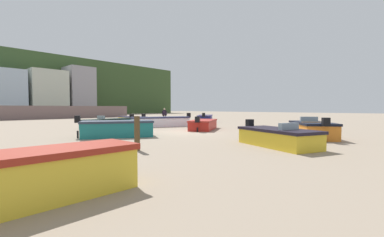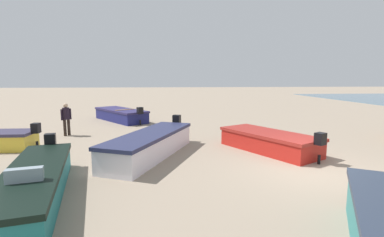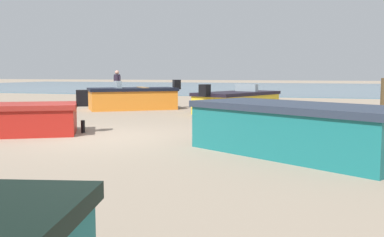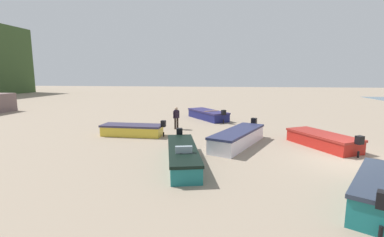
% 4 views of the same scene
% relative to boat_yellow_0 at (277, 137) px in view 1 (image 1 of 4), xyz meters
% --- Properties ---
extents(ground_plane, '(160.00, 160.00, 0.00)m').
position_rel_boat_yellow_0_xyz_m(ground_plane, '(1.74, 7.36, -0.40)').
color(ground_plane, gray).
extents(harbor_pier, '(20.91, 2.40, 1.97)m').
position_rel_boat_yellow_0_xyz_m(harbor_pier, '(5.61, 37.36, 0.58)').
color(harbor_pier, '#735D5B').
rests_on(harbor_pier, ground).
extents(townhouse_centre, '(7.10, 6.83, 8.97)m').
position_rel_boat_yellow_0_xyz_m(townhouse_centre, '(0.62, 54.77, 4.08)').
color(townhouse_centre, '#ACBFD0').
rests_on(townhouse_centre, ground).
extents(townhouse_centre_right, '(6.98, 6.08, 9.55)m').
position_rel_boat_yellow_0_xyz_m(townhouse_centre_right, '(8.36, 54.40, 4.37)').
color(townhouse_centre_right, beige).
rests_on(townhouse_centre_right, ground).
extents(townhouse_right, '(5.53, 6.57, 10.97)m').
position_rel_boat_yellow_0_xyz_m(townhouse_right, '(15.19, 54.64, 5.09)').
color(townhouse_right, '#959198').
rests_on(townhouse_right, ground).
extents(boat_yellow_0, '(2.93, 3.99, 1.09)m').
position_rel_boat_yellow_0_xyz_m(boat_yellow_0, '(0.00, 0.00, 0.00)').
color(boat_yellow_0, gold).
rests_on(boat_yellow_0, ground).
extents(boat_red_1, '(4.29, 3.34, 1.06)m').
position_rel_boat_yellow_0_xyz_m(boat_red_1, '(4.37, 7.82, -0.02)').
color(boat_red_1, '#B31F18').
rests_on(boat_red_1, ground).
extents(boat_teal_2, '(4.23, 3.43, 1.25)m').
position_rel_boat_yellow_0_xyz_m(boat_teal_2, '(-2.75, 8.29, 0.07)').
color(boat_teal_2, '#197071').
rests_on(boat_teal_2, ground).
extents(boat_teal_3, '(5.46, 2.38, 1.07)m').
position_rel_boat_yellow_0_xyz_m(boat_teal_3, '(0.53, 14.95, -0.01)').
color(boat_teal_3, '#1D6D6E').
rests_on(boat_teal_3, ground).
extents(boat_white_4, '(5.25, 3.31, 1.20)m').
position_rel_boat_yellow_0_xyz_m(boat_white_4, '(4.04, 12.41, 0.05)').
color(boat_white_4, white).
rests_on(boat_white_4, ground).
extents(boat_navy_5, '(4.76, 4.04, 1.10)m').
position_rel_boat_yellow_0_xyz_m(boat_navy_5, '(13.05, 14.79, 0.00)').
color(boat_navy_5, navy).
rests_on(boat_navy_5, ground).
extents(boat_orange_6, '(3.82, 3.38, 1.20)m').
position_rel_boat_yellow_0_xyz_m(boat_orange_6, '(4.34, -0.09, 0.05)').
color(boat_orange_6, orange).
rests_on(boat_orange_6, ground).
extents(boat_yellow_7, '(1.44, 4.23, 1.05)m').
position_rel_boat_yellow_0_xyz_m(boat_yellow_7, '(5.68, 19.14, -0.03)').
color(boat_yellow_7, gold).
rests_on(boat_yellow_7, ground).
extents(mooring_post_near_water, '(0.22, 0.22, 1.35)m').
position_rel_boat_yellow_0_xyz_m(mooring_post_near_water, '(-4.73, 3.58, 0.27)').
color(mooring_post_near_water, '#4C3A22').
rests_on(mooring_post_near_water, ground).
extents(beach_walker_distant, '(0.48, 0.48, 1.62)m').
position_rel_boat_yellow_0_xyz_m(beach_walker_distant, '(8.25, 16.73, 0.55)').
color(beach_walker_distant, black).
rests_on(beach_walker_distant, ground).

